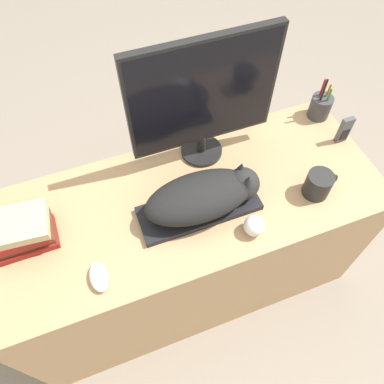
{
  "coord_description": "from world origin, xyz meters",
  "views": [
    {
      "loc": [
        -0.26,
        -0.42,
        1.91
      ],
      "look_at": [
        0.01,
        0.29,
        0.8
      ],
      "focal_mm": 35.0,
      "sensor_mm": 36.0,
      "label": 1
    }
  ],
  "objects": [
    {
      "name": "desk",
      "position": [
        0.0,
        0.3,
        0.37
      ],
      "size": [
        1.5,
        0.6,
        0.74
      ],
      "color": "tan",
      "rests_on": "ground_plane"
    },
    {
      "name": "pen_cup",
      "position": [
        0.69,
        0.52,
        0.79
      ],
      "size": [
        0.09,
        0.09,
        0.21
      ],
      "color": "#38383D",
      "rests_on": "desk"
    },
    {
      "name": "keyboard",
      "position": [
        0.02,
        0.24,
        0.75
      ],
      "size": [
        0.44,
        0.16,
        0.02
      ],
      "color": "black",
      "rests_on": "desk"
    },
    {
      "name": "cat",
      "position": [
        0.05,
        0.24,
        0.83
      ],
      "size": [
        0.43,
        0.2,
        0.14
      ],
      "color": "black",
      "rests_on": "keyboard"
    },
    {
      "name": "monitor",
      "position": [
        0.13,
        0.5,
        1.03
      ],
      "size": [
        0.55,
        0.17,
        0.52
      ],
      "color": "black",
      "rests_on": "desk"
    },
    {
      "name": "computer_mouse",
      "position": [
        -0.38,
        0.11,
        0.76
      ],
      "size": [
        0.06,
        0.11,
        0.03
      ],
      "color": "silver",
      "rests_on": "desk"
    },
    {
      "name": "ground_plane",
      "position": [
        0.0,
        0.0,
        0.0
      ],
      "size": [
        12.0,
        12.0,
        0.0
      ],
      "primitive_type": "plane",
      "color": "gray"
    },
    {
      "name": "book_stack",
      "position": [
        -0.58,
        0.34,
        0.8
      ],
      "size": [
        0.21,
        0.17,
        0.12
      ],
      "color": "maroon",
      "rests_on": "desk"
    },
    {
      "name": "phone",
      "position": [
        0.7,
        0.35,
        0.8
      ],
      "size": [
        0.05,
        0.02,
        0.12
      ],
      "color": "#4C4C51",
      "rests_on": "desk"
    },
    {
      "name": "baseball",
      "position": [
        0.17,
        0.09,
        0.78
      ],
      "size": [
        0.07,
        0.07,
        0.07
      ],
      "color": "silver",
      "rests_on": "desk"
    },
    {
      "name": "coffee_mug",
      "position": [
        0.46,
        0.16,
        0.79
      ],
      "size": [
        0.13,
        0.1,
        0.1
      ],
      "color": "black",
      "rests_on": "desk"
    }
  ]
}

